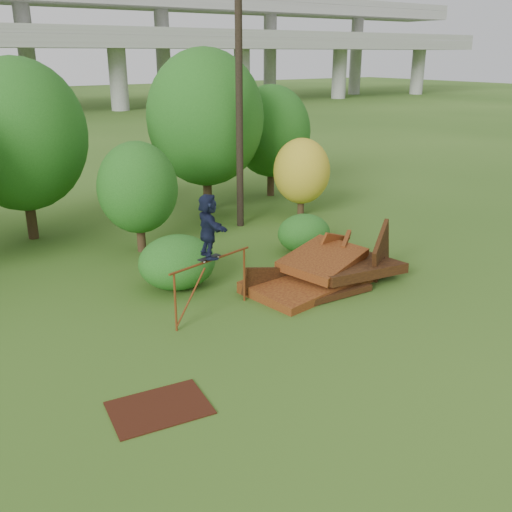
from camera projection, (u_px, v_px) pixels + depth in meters
ground at (325, 330)px, 14.65m from camera, size 240.00×240.00×0.00m
scrap_pile at (326, 271)px, 17.55m from camera, size 5.68×2.96×2.19m
grind_rail at (211, 274)px, 15.12m from camera, size 2.77×0.75×1.62m
skateboard at (209, 258)px, 14.92m from camera, size 0.71×0.34×0.07m
skater at (208, 226)px, 14.63m from camera, size 0.77×1.64×1.70m
flat_plate at (159, 408)px, 11.42m from camera, size 2.09×1.61×0.03m
tree_1 at (20, 135)px, 20.65m from camera, size 4.80×4.80×6.68m
tree_2 at (138, 188)px, 19.77m from camera, size 2.79×2.79×3.93m
tree_3 at (205, 118)px, 24.44m from camera, size 5.05×5.05×7.01m
tree_4 at (302, 171)px, 24.39m from camera, size 2.44×2.44×3.37m
tree_5 at (271, 131)px, 27.54m from camera, size 3.82×3.82×5.37m
shrub_left at (177, 262)px, 17.09m from camera, size 2.34×2.16×1.62m
shrub_right at (304, 233)px, 20.26m from camera, size 1.93×1.77×1.37m
utility_pole at (239, 100)px, 21.89m from camera, size 1.40×0.28×9.88m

